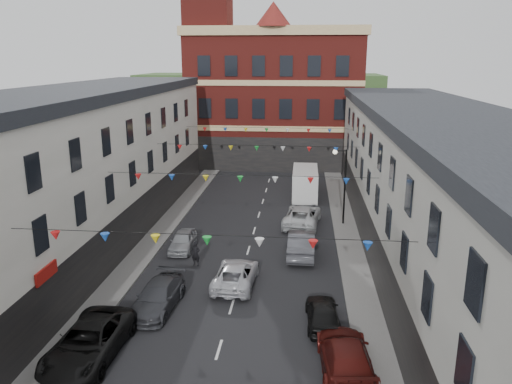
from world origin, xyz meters
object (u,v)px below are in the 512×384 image
(car_right_c, at_px, (345,356))
(car_right_f, at_px, (302,216))
(car_right_e, at_px, (302,243))
(car_left_e, at_px, (183,241))
(street_lamp, at_px, (342,176))
(pedestrian, at_px, (196,254))
(car_right_d, at_px, (323,313))
(car_left_d, at_px, (158,297))
(moving_car, at_px, (236,274))
(car_left_c, at_px, (89,342))
(white_van, at_px, (305,183))

(car_right_c, distance_m, car_right_f, 18.88)
(car_right_e, height_order, car_right_f, car_right_e)
(car_left_e, bearing_deg, street_lamp, 28.32)
(pedestrian, bearing_deg, car_right_d, -24.60)
(car_left_d, relative_size, moving_car, 0.99)
(car_left_e, distance_m, car_right_c, 16.23)
(car_left_c, height_order, car_right_e, car_right_e)
(car_left_e, relative_size, moving_car, 0.78)
(car_right_f, height_order, white_van, white_van)
(car_right_f, distance_m, white_van, 8.50)
(car_left_e, height_order, car_right_f, car_right_f)
(car_right_c, relative_size, pedestrian, 3.22)
(street_lamp, distance_m, car_left_e, 13.09)
(white_van, bearing_deg, car_left_c, -108.79)
(car_left_c, distance_m, pedestrian, 10.57)
(car_left_d, bearing_deg, white_van, 75.58)
(car_left_e, height_order, pedestrian, pedestrian)
(car_right_c, xyz_separation_m, car_right_f, (-1.90, 18.78, 0.03))
(pedestrian, bearing_deg, white_van, 84.06)
(car_left_d, relative_size, car_right_d, 1.23)
(street_lamp, relative_size, car_left_d, 1.25)
(car_right_f, bearing_deg, white_van, -84.48)
(moving_car, relative_size, white_van, 0.82)
(car_right_f, height_order, pedestrian, pedestrian)
(car_left_d, bearing_deg, pedestrian, 86.20)
(car_left_d, height_order, moving_car, car_left_d)
(moving_car, bearing_deg, car_right_f, -106.16)
(car_left_c, height_order, car_left_d, car_left_c)
(street_lamp, distance_m, car_right_d, 15.87)
(car_left_e, bearing_deg, car_right_c, -53.58)
(car_left_e, bearing_deg, car_right_d, -46.34)
(car_right_e, bearing_deg, white_van, -89.46)
(street_lamp, distance_m, car_right_c, 19.40)
(pedestrian, bearing_deg, car_right_f, 68.13)
(car_left_c, distance_m, car_right_f, 20.90)
(car_left_c, height_order, moving_car, car_left_c)
(car_right_c, distance_m, car_right_d, 3.77)
(car_right_f, relative_size, moving_car, 1.15)
(car_left_d, xyz_separation_m, white_van, (7.58, 22.72, 0.62))
(car_left_c, relative_size, moving_car, 1.16)
(car_left_c, relative_size, white_van, 0.94)
(car_left_c, xyz_separation_m, white_van, (9.30, 27.29, 0.53))
(car_left_c, height_order, pedestrian, pedestrian)
(car_left_c, bearing_deg, street_lamp, 59.57)
(street_lamp, relative_size, car_right_d, 1.54)
(street_lamp, height_order, car_left_d, street_lamp)
(car_left_c, bearing_deg, car_right_e, 56.10)
(car_left_d, distance_m, white_van, 23.96)
(car_left_d, distance_m, car_right_e, 10.96)
(car_left_c, bearing_deg, car_right_d, 21.78)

